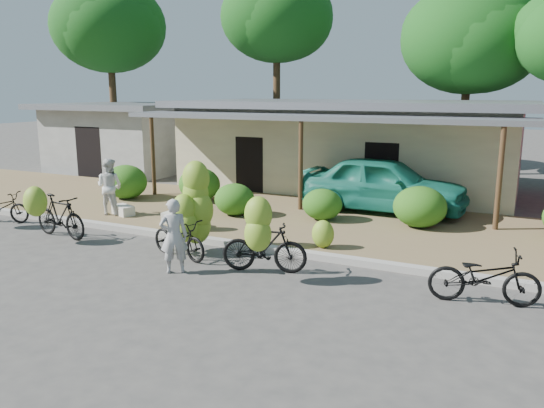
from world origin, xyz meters
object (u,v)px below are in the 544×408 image
Objects in this scene: tree_center_right at (466,37)px; bike_center at (189,218)px; tree_back_left at (107,25)px; bike_far_right at (484,277)px; vendor at (174,236)px; tree_far_center at (274,15)px; bike_right at (263,241)px; bystander at (110,187)px; sack_near at (178,218)px; sack_far at (123,210)px; teal_van at (384,184)px; bike_left at (56,214)px.

bike_center is (-3.95, -15.56, -5.14)m from tree_center_right.
bike_far_right is at bearing -32.20° from tree_back_left.
bike_center reaches higher than vendor.
vendor is at bearing -71.32° from tree_far_center.
bike_right is 6.79m from bystander.
tree_back_left is 20.70m from bike_right.
bystander is (-10.51, 2.13, 0.45)m from bike_far_right.
bike_far_right is at bearing -81.34° from tree_center_right.
bike_far_right is at bearing -14.21° from sack_near.
tree_far_center is 14.86m from sack_far.
teal_van is (2.58, 7.07, 0.17)m from vendor.
vendor is 5.59m from bystander.
tree_center_right is at bearing -4.99° from teal_van.
tree_far_center is 14.60m from bystander.
teal_van is (8.07, -9.18, -6.42)m from tree_far_center.
bike_center is at bearing 153.27° from teal_van.
sack_near is at bearing 57.25° from bike_center.
bystander reaches higher than vendor.
bike_far_right is (2.39, -15.71, -5.51)m from tree_center_right.
bike_right reaches higher than bike_left.
tree_back_left is at bearing -168.37° from tree_center_right.
teal_van reaches higher than sack_near.
vendor is at bearing -101.83° from tree_center_right.
tree_far_center reaches higher than vendor.
teal_van is at bearing -21.03° from tree_back_left.
sack_near reaches higher than sack_far.
bike_far_right is (11.39, -15.21, -6.88)m from tree_far_center.
tree_back_left is at bearing 34.71° from bike_right.
bike_center is 2.21m from bike_right.
tree_back_left is 15.21m from sack_far.
tree_far_center is 18.40m from bike_right.
bike_left is 9.26m from teal_van.
sack_far is (9.27, -9.99, -6.76)m from tree_back_left.
teal_van is at bearing -11.77° from bike_center.
vendor is at bearing -94.43° from bike_left.
teal_van is (4.70, 4.00, 0.69)m from sack_near.
teal_van is (6.85, 6.23, 0.31)m from bike_left.
teal_van is at bearing 40.42° from sack_near.
tree_center_right is 17.01m from bike_right.
bike_left is 0.96× the size of bike_far_right.
tree_back_left is at bearing 69.47° from teal_van.
tree_far_center is at bearing -176.82° from tree_center_right.
sack_near is 1.13× the size of sack_far.
bystander is at bearing 67.10° from bike_far_right.
tree_far_center is 13.81m from teal_van.
sack_near is at bearing -37.28° from bike_left.
tree_far_center reaches higher than bystander.
bike_left is 2.45m from sack_far.
bike_left is (9.22, -12.41, -6.37)m from tree_back_left.
tree_far_center is at bearing 11.16° from bike_left.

